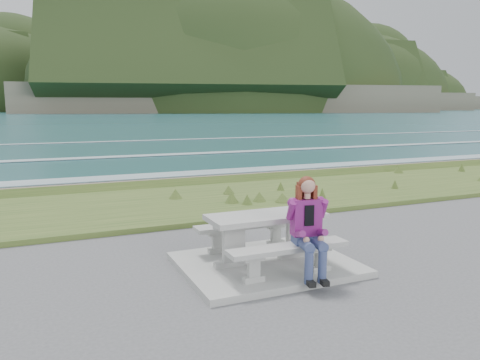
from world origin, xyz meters
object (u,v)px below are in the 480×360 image
(picnic_table, at_px, (266,225))
(bench_seaward, at_px, (247,229))
(bench_landward, at_px, (289,252))
(seated_woman, at_px, (309,241))

(picnic_table, xyz_separation_m, bench_seaward, (0.00, 0.70, -0.23))
(picnic_table, relative_size, bench_seaward, 1.00)
(bench_landward, bearing_deg, bench_seaward, 90.00)
(bench_seaward, bearing_deg, picnic_table, -90.00)
(bench_seaward, xyz_separation_m, seated_woman, (0.26, -1.53, 0.17))
(picnic_table, distance_m, seated_woman, 0.87)
(picnic_table, height_order, bench_seaward, picnic_table)
(bench_landward, height_order, seated_woman, seated_woman)
(bench_landward, bearing_deg, seated_woman, -27.23)
(seated_woman, bearing_deg, picnic_table, 118.33)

